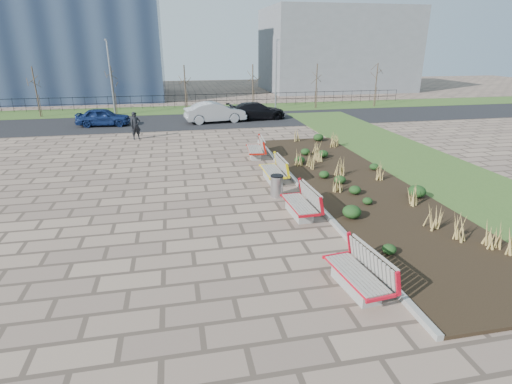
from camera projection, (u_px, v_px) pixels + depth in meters
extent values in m
plane|color=#876F5D|center=(225.00, 263.00, 11.10)|extent=(120.00, 120.00, 0.00)
cube|color=black|center=(357.00, 187.00, 16.85)|extent=(4.50, 18.00, 0.10)
cube|color=gray|center=(304.00, 190.00, 16.40)|extent=(0.16, 18.00, 0.15)
cube|color=#33511E|center=(456.00, 180.00, 17.75)|extent=(5.00, 38.00, 0.04)
cube|color=#33511E|center=(186.00, 110.00, 36.81)|extent=(80.00, 5.00, 0.04)
cube|color=black|center=(189.00, 121.00, 31.31)|extent=(80.00, 7.00, 0.02)
cylinder|color=#B2B2B7|center=(277.00, 186.00, 15.79)|extent=(0.49, 0.49, 0.86)
imported|color=black|center=(136.00, 126.00, 25.24)|extent=(0.73, 0.59, 1.73)
imported|color=navy|center=(103.00, 117.00, 29.37)|extent=(3.90, 1.77, 1.30)
imported|color=#9D9FA4|center=(215.00, 112.00, 30.69)|extent=(4.82, 2.19, 1.53)
imported|color=black|center=(257.00, 111.00, 31.89)|extent=(4.87, 2.48, 1.36)
cube|color=slate|center=(336.00, 50.00, 51.68)|extent=(18.00, 12.00, 10.00)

